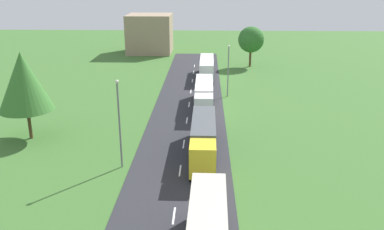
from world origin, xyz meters
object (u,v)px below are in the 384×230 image
Objects in this scene: truck_third at (204,94)px; truck_fourth at (207,67)px; distant_building at (150,34)px; truck_second at (203,137)px; lamppost_second at (119,120)px; lamppost_third at (228,68)px; tree_oak at (24,82)px; tree_maple at (251,40)px.

truck_third is 18.36m from truck_fourth.
distant_building is (-14.05, 26.39, 2.55)m from truck_fourth.
truck_second is at bearing -77.41° from distant_building.
truck_fourth is at bearing -61.98° from distant_building.
truck_second is 8.99m from lamppost_second.
distant_building reaches higher than truck_second.
lamppost_second is at bearing -114.77° from lamppost_third.
truck_second is 1.18× the size of distant_building.
tree_oak is at bearing 149.54° from lamppost_second.
truck_third is at bearing 67.43° from lamppost_second.
lamppost_third is 23.47m from tree_maple.
distant_building is at bearing 114.14° from lamppost_third.
truck_second is at bearing -89.90° from truck_third.
truck_fourth is at bearing 56.06° from tree_oak.
truck_third is 1.27× the size of tree_oak.
truck_third is at bearing 31.16° from tree_oak.
truck_fourth is at bearing 89.39° from truck_second.
lamppost_third is 42.38m from distant_building.
distant_building is at bearing 95.01° from lamppost_second.
lamppost_third is (3.29, -12.29, 2.45)m from truck_fourth.
truck_third is 7.52m from lamppost_third.
truck_third is at bearing -121.26° from lamppost_third.
tree_maple is at bearing 71.67° from truck_third.
tree_oak reaches higher than truck_fourth.
lamppost_second reaches higher than truck_second.
tree_maple is at bearing 54.06° from tree_oak.
lamppost_second reaches higher than truck_third.
truck_second is at bearing -99.21° from lamppost_third.
tree_maple is (5.85, 22.70, 1.09)m from lamppost_third.
truck_second is at bearing -90.61° from truck_fourth.
tree_oak is at bearing -148.84° from truck_third.
lamppost_third is at bearing 58.74° from truck_third.
tree_oak is 1.22× the size of tree_maple.
truck_second is 1.40× the size of lamppost_second.
tree_oak is (-12.13, 7.13, 1.89)m from lamppost_second.
tree_maple is (9.51, 45.27, 3.51)m from truck_second.
tree_oak is at bearing -125.94° from tree_maple.
lamppost_second reaches higher than lamppost_third.
distant_building is (-13.65, 44.75, 2.56)m from truck_third.
truck_second is 16.50m from truck_third.
truck_fourth is 14.30m from tree_maple.
tree_oak is at bearing -96.52° from distant_building.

